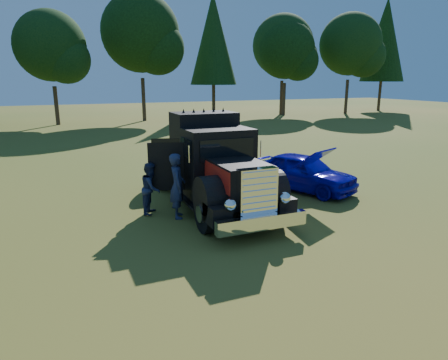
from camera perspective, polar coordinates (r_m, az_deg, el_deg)
ground at (r=11.55m, az=0.32°, el=-6.42°), size 120.00×120.00×0.00m
treeline at (r=38.45m, az=-21.37°, el=19.08°), size 72.10×25.67×13.90m
diamond_t_truck at (r=12.88m, az=-1.51°, el=1.71°), size 3.33×7.16×3.00m
hotrod_coupe at (r=15.21m, az=11.21°, el=1.17°), size 3.13×4.44×1.89m
spectator_near at (r=11.96m, az=-6.66°, el=-0.84°), size 0.62×0.80×1.96m
spectator_far at (r=12.51m, az=-10.36°, el=-1.15°), size 0.90×0.97×1.61m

